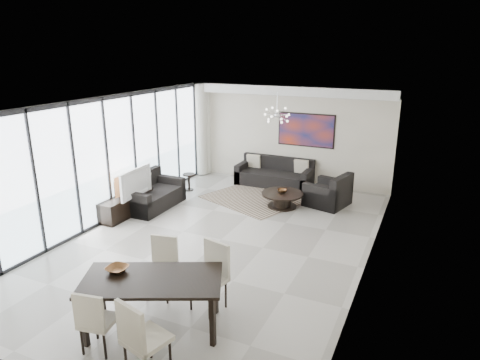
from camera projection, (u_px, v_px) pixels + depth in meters
The scene contains 20 objects.
room_shell at pixel (241, 178), 8.56m from camera, with size 6.00×9.00×2.90m.
window_wall at pixel (110, 159), 9.87m from camera, with size 0.37×8.95×2.90m.
soffit at pixel (289, 91), 12.08m from camera, with size 5.98×0.40×0.26m, color white.
painting at pixel (306, 130), 12.36m from camera, with size 1.68×0.04×0.98m, color #B73719.
chandelier at pixel (277, 115), 10.52m from camera, with size 0.66×0.66×0.71m.
rug at pixel (252, 199), 11.58m from camera, with size 2.38×1.83×0.01m, color black.
coffee_table at pixel (282, 199), 10.99m from camera, with size 1.07×1.07×0.38m.
bowl_coffee at pixel (282, 191), 10.99m from camera, with size 0.25×0.25×0.08m, color brown.
sofa_main at pixel (275, 176), 12.74m from camera, with size 2.22×0.91×0.81m.
loveseat at pixel (151, 196), 10.98m from camera, with size 0.96×1.71×0.85m.
armchair at pixel (329, 194), 11.09m from camera, with size 1.17×1.21×0.85m.
side_table at pixel (189, 179), 12.24m from camera, with size 0.36×0.36×0.49m.
tv_console at pixel (126, 205), 10.46m from camera, with size 0.45×1.61×0.50m, color black.
television at pixel (132, 182), 10.29m from camera, with size 1.17×0.15×0.68m, color gray.
dining_table at pixel (152, 284), 6.07m from camera, with size 2.20×1.72×0.82m.
dining_chair_sw at pixel (94, 318), 5.62m from camera, with size 0.50×0.50×0.94m.
dining_chair_se at pixel (139, 335), 5.17m from camera, with size 0.61×0.61×1.08m.
dining_chair_nw at pixel (163, 262), 7.02m from camera, with size 0.53×0.53×1.00m.
dining_chair_ne at pixel (212, 271), 6.65m from camera, with size 0.60×0.60×1.07m.
bowl_dining at pixel (117, 269), 6.23m from camera, with size 0.31×0.31×0.08m, color brown.
Camera 1 is at (3.85, -7.45, 3.95)m, focal length 32.00 mm.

